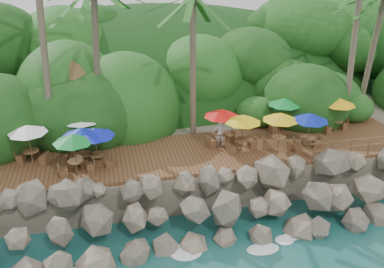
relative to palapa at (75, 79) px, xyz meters
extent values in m
plane|color=#19514F|center=(6.11, -9.96, -5.79)|extent=(140.00, 140.00, 0.00)
cube|color=gray|center=(6.11, 6.04, -4.74)|extent=(32.00, 25.20, 2.10)
ellipsoid|color=#143811|center=(6.11, 13.54, -5.79)|extent=(44.80, 28.00, 15.40)
cube|color=brown|center=(6.11, -3.96, -3.59)|extent=(26.00, 5.00, 0.20)
ellipsoid|color=white|center=(3.11, -9.66, -5.76)|extent=(1.20, 0.80, 0.06)
ellipsoid|color=white|center=(6.11, -9.66, -5.76)|extent=(1.20, 0.80, 0.06)
ellipsoid|color=white|center=(9.11, -9.66, -5.76)|extent=(1.20, 0.80, 0.06)
ellipsoid|color=white|center=(12.11, -9.66, -5.76)|extent=(1.20, 0.80, 0.06)
cylinder|color=brown|center=(-1.34, -1.05, 2.44)|extent=(0.67, 2.63, 11.72)
cylinder|color=brown|center=(1.31, -0.44, 0.87)|extent=(0.93, 1.13, 8.71)
cylinder|color=brown|center=(6.72, -1.45, 0.55)|extent=(0.55, 0.61, 8.08)
cylinder|color=brown|center=(16.72, -1.74, 1.00)|extent=(0.99, 1.77, 8.92)
cylinder|color=brown|center=(18.74, -0.76, 0.56)|extent=(0.63, 0.91, 8.10)
cylinder|color=brown|center=(-1.40, -1.40, -2.29)|extent=(0.16, 0.16, 2.40)
cylinder|color=brown|center=(1.40, -1.40, -2.29)|extent=(0.16, 0.16, 2.40)
cylinder|color=brown|center=(-1.40, 1.40, -2.29)|extent=(0.16, 0.16, 2.40)
cylinder|color=brown|center=(1.40, 1.40, -2.29)|extent=(0.16, 0.16, 2.40)
cone|color=brown|center=(0.00, 0.00, 0.01)|extent=(4.93, 4.93, 2.20)
cylinder|color=brown|center=(-0.11, -5.12, -3.13)|extent=(0.08, 0.08, 0.71)
cylinder|color=brown|center=(-0.11, -5.12, -2.77)|extent=(0.81, 0.81, 0.05)
cylinder|color=brown|center=(-0.11, -5.12, -2.43)|extent=(0.05, 0.05, 2.12)
cone|color=#0D7A2A|center=(-0.11, -5.12, -1.51)|extent=(2.02, 2.02, 0.43)
cube|color=brown|center=(-0.76, -5.31, -3.27)|extent=(0.50, 0.50, 0.44)
cube|color=brown|center=(0.54, -4.93, -3.27)|extent=(0.50, 0.50, 0.44)
cylinder|color=brown|center=(8.86, -4.45, -3.13)|extent=(0.08, 0.08, 0.71)
cylinder|color=brown|center=(8.86, -4.45, -2.77)|extent=(0.81, 0.81, 0.05)
cylinder|color=brown|center=(8.86, -4.45, -2.43)|extent=(0.05, 0.05, 2.12)
cone|color=yellow|center=(8.86, -4.45, -1.51)|extent=(2.02, 2.02, 0.43)
cube|color=brown|center=(8.20, -4.60, -3.27)|extent=(0.48, 0.48, 0.44)
cube|color=brown|center=(9.51, -4.31, -3.27)|extent=(0.48, 0.48, 0.44)
cylinder|color=brown|center=(0.26, -2.36, -3.13)|extent=(0.08, 0.08, 0.71)
cylinder|color=brown|center=(0.26, -2.36, -2.77)|extent=(0.81, 0.81, 0.05)
cylinder|color=brown|center=(0.26, -2.36, -2.43)|extent=(0.05, 0.05, 2.12)
cone|color=white|center=(0.26, -2.36, -1.51)|extent=(2.02, 2.02, 0.43)
cube|color=brown|center=(-0.39, -2.56, -3.27)|extent=(0.51, 0.51, 0.44)
cube|color=brown|center=(0.90, -2.15, -3.27)|extent=(0.51, 0.51, 0.44)
cylinder|color=brown|center=(12.55, -5.04, -3.13)|extent=(0.08, 0.08, 0.71)
cylinder|color=brown|center=(12.55, -5.04, -2.77)|extent=(0.81, 0.81, 0.05)
cylinder|color=brown|center=(12.55, -5.04, -2.43)|extent=(0.05, 0.05, 2.12)
cone|color=#0C1E9D|center=(12.55, -5.04, -1.51)|extent=(2.02, 2.02, 0.43)
cube|color=brown|center=(11.88, -5.15, -3.27)|extent=(0.46, 0.46, 0.44)
cube|color=brown|center=(13.21, -4.94, -3.27)|extent=(0.46, 0.46, 0.44)
cylinder|color=brown|center=(0.26, -4.40, -3.13)|extent=(0.08, 0.08, 0.71)
cylinder|color=brown|center=(0.26, -4.40, -2.77)|extent=(0.81, 0.81, 0.05)
cylinder|color=brown|center=(0.26, -4.40, -2.43)|extent=(0.05, 0.05, 2.12)
cone|color=#0C229F|center=(0.26, -4.40, -1.51)|extent=(2.02, 2.02, 0.43)
cube|color=brown|center=(-0.41, -4.33, -3.27)|extent=(0.44, 0.44, 0.44)
cube|color=brown|center=(0.94, -4.46, -3.27)|extent=(0.44, 0.44, 0.44)
cylinder|color=brown|center=(12.21, -2.36, -3.13)|extent=(0.08, 0.08, 0.71)
cylinder|color=brown|center=(12.21, -2.36, -2.77)|extent=(0.81, 0.81, 0.05)
cylinder|color=brown|center=(12.21, -2.36, -2.43)|extent=(0.05, 0.05, 2.12)
cone|color=#0D7A2B|center=(12.21, -2.36, -1.51)|extent=(2.02, 2.02, 0.43)
cube|color=brown|center=(11.56, -2.51, -3.27)|extent=(0.49, 0.49, 0.44)
cube|color=brown|center=(12.87, -2.20, -3.27)|extent=(0.49, 0.49, 0.44)
cylinder|color=brown|center=(15.43, -3.05, -3.13)|extent=(0.08, 0.08, 0.71)
cylinder|color=brown|center=(15.43, -3.05, -2.77)|extent=(0.81, 0.81, 0.05)
cylinder|color=brown|center=(15.43, -3.05, -2.43)|extent=(0.05, 0.05, 2.12)
cone|color=yellow|center=(15.43, -3.05, -1.51)|extent=(2.02, 2.02, 0.43)
cube|color=brown|center=(14.78, -3.23, -3.27)|extent=(0.50, 0.50, 0.44)
cube|color=brown|center=(16.08, -2.86, -3.27)|extent=(0.50, 0.50, 0.44)
cylinder|color=brown|center=(10.98, -4.61, -3.13)|extent=(0.08, 0.08, 0.71)
cylinder|color=brown|center=(10.98, -4.61, -2.77)|extent=(0.81, 0.81, 0.05)
cylinder|color=brown|center=(10.98, -4.61, -2.43)|extent=(0.05, 0.05, 2.12)
cone|color=yellow|center=(10.98, -4.61, -1.51)|extent=(2.02, 2.02, 0.43)
cube|color=brown|center=(10.33, -4.42, -3.27)|extent=(0.50, 0.50, 0.44)
cube|color=brown|center=(11.63, -4.80, -3.27)|extent=(0.50, 0.50, 0.44)
cylinder|color=brown|center=(7.95, -3.36, -3.13)|extent=(0.08, 0.08, 0.71)
cylinder|color=brown|center=(7.95, -3.36, -2.77)|extent=(0.81, 0.81, 0.05)
cylinder|color=brown|center=(7.95, -3.36, -2.43)|extent=(0.05, 0.05, 2.12)
cone|color=red|center=(7.95, -3.36, -1.51)|extent=(2.02, 2.02, 0.43)
cube|color=brown|center=(7.31, -3.58, -3.27)|extent=(0.51, 0.51, 0.44)
cube|color=brown|center=(8.59, -3.14, -3.27)|extent=(0.51, 0.51, 0.44)
cylinder|color=brown|center=(-2.43, -3.44, -3.13)|extent=(0.08, 0.08, 0.71)
cylinder|color=brown|center=(-2.43, -3.44, -2.77)|extent=(0.81, 0.81, 0.05)
cylinder|color=brown|center=(-2.43, -3.44, -2.43)|extent=(0.05, 0.05, 2.12)
cone|color=white|center=(-2.43, -3.44, -1.51)|extent=(2.02, 2.02, 0.43)
cube|color=brown|center=(-3.05, -3.16, -3.27)|extent=(0.54, 0.54, 0.44)
cube|color=brown|center=(-1.82, -3.72, -3.27)|extent=(0.54, 0.54, 0.44)
cylinder|color=brown|center=(0.95, -4.59, -3.13)|extent=(0.08, 0.08, 0.71)
cylinder|color=brown|center=(0.95, -4.59, -2.77)|extent=(0.81, 0.81, 0.05)
cylinder|color=brown|center=(0.95, -4.59, -2.43)|extent=(0.05, 0.05, 2.12)
cone|color=#0D17B1|center=(0.95, -4.59, -1.51)|extent=(2.02, 2.02, 0.43)
cube|color=brown|center=(0.31, -4.39, -3.27)|extent=(0.51, 0.51, 0.44)
cube|color=brown|center=(1.59, -4.79, -3.27)|extent=(0.51, 0.51, 0.44)
cylinder|color=brown|center=(12.29, -6.31, -2.99)|extent=(0.10, 0.10, 1.00)
cylinder|color=brown|center=(13.39, -6.31, -2.99)|extent=(0.10, 0.10, 1.00)
cylinder|color=brown|center=(14.49, -6.31, -2.99)|extent=(0.10, 0.10, 1.00)
cylinder|color=brown|center=(15.59, -6.31, -2.99)|extent=(0.10, 0.10, 1.00)
cube|color=brown|center=(16.14, -6.31, -2.54)|extent=(8.30, 0.06, 0.06)
cube|color=brown|center=(16.14, -6.31, -2.94)|extent=(8.30, 0.06, 0.06)
imported|color=silver|center=(7.87, -3.48, -2.70)|extent=(0.63, 0.46, 1.58)
camera|label=1|loc=(1.50, -24.77, 7.04)|focal=39.67mm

